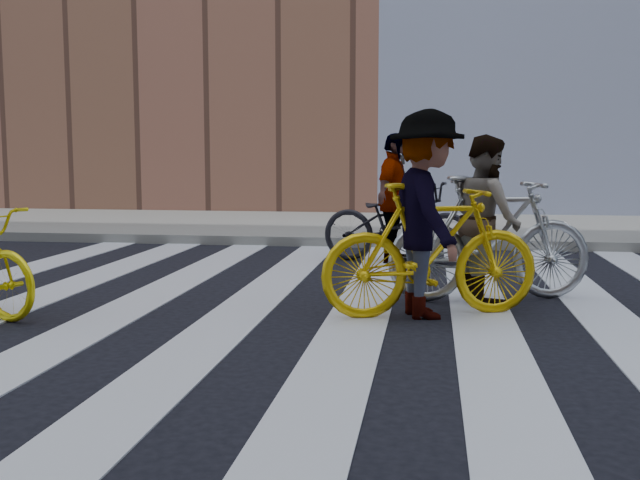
% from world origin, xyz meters
% --- Properties ---
extents(ground, '(100.00, 100.00, 0.00)m').
position_xyz_m(ground, '(0.00, 0.00, 0.00)').
color(ground, black).
rests_on(ground, ground).
extents(sidewalk_far, '(100.00, 5.00, 0.15)m').
position_xyz_m(sidewalk_far, '(0.00, 7.50, 0.07)').
color(sidewalk_far, gray).
rests_on(sidewalk_far, ground).
extents(zebra_crosswalk, '(8.25, 10.00, 0.01)m').
position_xyz_m(zebra_crosswalk, '(0.00, 0.00, 0.01)').
color(zebra_crosswalk, silver).
rests_on(zebra_crosswalk, ground).
extents(bike_silver_mid, '(2.16, 1.13, 1.25)m').
position_xyz_m(bike_silver_mid, '(1.77, 1.04, 0.62)').
color(bike_silver_mid, '#A2A6AC').
rests_on(bike_silver_mid, ground).
extents(bike_yellow_right, '(2.08, 1.18, 1.21)m').
position_xyz_m(bike_yellow_right, '(1.19, 0.21, 0.60)').
color(bike_yellow_right, yellow).
rests_on(bike_yellow_right, ground).
extents(bike_dark_rear, '(2.19, 1.23, 1.09)m').
position_xyz_m(bike_dark_rear, '(0.73, 3.45, 0.55)').
color(bike_dark_rear, black).
rests_on(bike_dark_rear, ground).
extents(rider_mid, '(0.82, 0.94, 1.65)m').
position_xyz_m(rider_mid, '(1.72, 1.04, 0.82)').
color(rider_mid, slate).
rests_on(rider_mid, ground).
extents(rider_right, '(1.04, 1.35, 1.85)m').
position_xyz_m(rider_right, '(1.14, 0.21, 0.92)').
color(rider_right, slate).
rests_on(rider_right, ground).
extents(rider_rear, '(0.67, 1.09, 1.73)m').
position_xyz_m(rider_rear, '(0.68, 3.45, 0.86)').
color(rider_rear, slate).
rests_on(rider_rear, ground).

